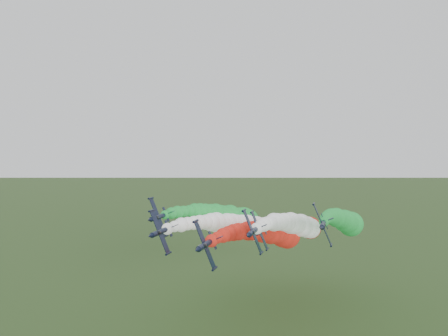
{
  "coord_description": "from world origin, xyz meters",
  "views": [
    {
      "loc": [
        27.94,
        -90.79,
        52.59
      ],
      "look_at": [
        1.67,
        4.16,
        49.59
      ],
      "focal_mm": 35.0,
      "sensor_mm": 36.0,
      "label": 1
    }
  ],
  "objects_px": {
    "jet_lead": "(272,233)",
    "jet_outer_right": "(344,221)",
    "jet_trail": "(299,225)",
    "jet_inner_left": "(238,226)",
    "jet_outer_left": "(230,216)",
    "jet_inner_right": "(296,225)"
  },
  "relations": [
    {
      "from": "jet_lead",
      "to": "jet_inner_right",
      "type": "distance_m",
      "value": 11.62
    },
    {
      "from": "jet_inner_right",
      "to": "jet_outer_right",
      "type": "height_order",
      "value": "jet_outer_right"
    },
    {
      "from": "jet_outer_left",
      "to": "jet_lead",
      "type": "bearing_deg",
      "value": -42.66
    },
    {
      "from": "jet_inner_left",
      "to": "jet_outer_right",
      "type": "xyz_separation_m",
      "value": [
        34.24,
        13.98,
        0.92
      ]
    },
    {
      "from": "jet_outer_right",
      "to": "jet_trail",
      "type": "bearing_deg",
      "value": 158.3
    },
    {
      "from": "jet_outer_left",
      "to": "jet_inner_left",
      "type": "bearing_deg",
      "value": -61.93
    },
    {
      "from": "jet_inner_left",
      "to": "jet_trail",
      "type": "xyz_separation_m",
      "value": [
        18.4,
        20.29,
        -2.22
      ]
    },
    {
      "from": "jet_outer_left",
      "to": "jet_outer_right",
      "type": "relative_size",
      "value": 0.99
    },
    {
      "from": "jet_inner_right",
      "to": "jet_outer_right",
      "type": "xyz_separation_m",
      "value": [
        15.13,
        10.94,
        0.37
      ]
    },
    {
      "from": "jet_outer_left",
      "to": "jet_outer_right",
      "type": "height_order",
      "value": "jet_outer_left"
    },
    {
      "from": "jet_outer_left",
      "to": "jet_inner_right",
      "type": "bearing_deg",
      "value": -15.93
    },
    {
      "from": "jet_lead",
      "to": "jet_outer_right",
      "type": "relative_size",
      "value": 1.0
    },
    {
      "from": "jet_inner_left",
      "to": "jet_outer_right",
      "type": "relative_size",
      "value": 1.0
    },
    {
      "from": "jet_inner_left",
      "to": "jet_trail",
      "type": "distance_m",
      "value": 27.48
    },
    {
      "from": "jet_lead",
      "to": "jet_inner_left",
      "type": "relative_size",
      "value": 1.0
    },
    {
      "from": "jet_lead",
      "to": "jet_outer_left",
      "type": "relative_size",
      "value": 1.0
    },
    {
      "from": "jet_inner_left",
      "to": "jet_outer_right",
      "type": "distance_m",
      "value": 37.0
    },
    {
      "from": "jet_inner_right",
      "to": "jet_outer_right",
      "type": "distance_m",
      "value": 18.67
    },
    {
      "from": "jet_lead",
      "to": "jet_outer_left",
      "type": "xyz_separation_m",
      "value": [
        -17.79,
        16.4,
        2.59
      ]
    },
    {
      "from": "jet_lead",
      "to": "jet_outer_right",
      "type": "height_order",
      "value": "jet_outer_right"
    },
    {
      "from": "jet_outer_left",
      "to": "jet_trail",
      "type": "distance_m",
      "value": 26.17
    },
    {
      "from": "jet_lead",
      "to": "jet_trail",
      "type": "height_order",
      "value": "jet_lead"
    }
  ]
}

